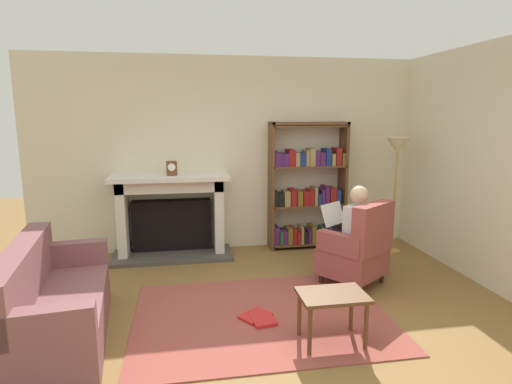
% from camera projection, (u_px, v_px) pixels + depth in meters
% --- Properties ---
extents(ground, '(14.00, 14.00, 0.00)m').
position_uv_depth(ground, '(268.00, 333.00, 3.71)').
color(ground, olive).
extents(back_wall, '(5.60, 0.10, 2.70)m').
position_uv_depth(back_wall, '(233.00, 154.00, 5.94)').
color(back_wall, beige).
rests_on(back_wall, ground).
extents(side_wall_right, '(0.10, 5.20, 2.70)m').
position_uv_depth(side_wall_right, '(460.00, 161.00, 5.12)').
color(side_wall_right, beige).
rests_on(side_wall_right, ground).
extents(area_rug, '(2.40, 1.80, 0.01)m').
position_uv_depth(area_rug, '(262.00, 316.00, 4.00)').
color(area_rug, '#9B473E').
rests_on(area_rug, ground).
extents(fireplace, '(1.59, 0.64, 1.12)m').
position_uv_depth(fireplace, '(171.00, 213.00, 5.69)').
color(fireplace, '#4C4742').
rests_on(fireplace, ground).
extents(mantel_clock, '(0.14, 0.14, 0.19)m').
position_uv_depth(mantel_clock, '(172.00, 168.00, 5.48)').
color(mantel_clock, brown).
rests_on(mantel_clock, fireplace).
extents(bookshelf, '(1.10, 0.32, 1.81)m').
position_uv_depth(bookshelf, '(307.00, 189.00, 5.99)').
color(bookshelf, brown).
rests_on(bookshelf, ground).
extents(armchair_reading, '(0.88, 0.88, 0.97)m').
position_uv_depth(armchair_reading, '(358.00, 249.00, 4.69)').
color(armchair_reading, '#331E14').
rests_on(armchair_reading, ground).
extents(seated_reader, '(0.56, 0.59, 1.14)m').
position_uv_depth(seated_reader, '(350.00, 230.00, 4.73)').
color(seated_reader, silver).
rests_on(seated_reader, ground).
extents(sofa_floral, '(0.92, 1.78, 0.85)m').
position_uv_depth(sofa_floral, '(53.00, 305.00, 3.53)').
color(sofa_floral, '#815053').
rests_on(sofa_floral, ground).
extents(side_table, '(0.56, 0.39, 0.44)m').
position_uv_depth(side_table, '(332.00, 301.00, 3.48)').
color(side_table, brown).
rests_on(side_table, ground).
extents(scattered_books, '(0.35, 0.40, 0.03)m').
position_uv_depth(scattered_books, '(259.00, 318.00, 3.92)').
color(scattered_books, red).
rests_on(scattered_books, area_rug).
extents(floor_lamp, '(0.32, 0.32, 1.61)m').
position_uv_depth(floor_lamp, '(397.00, 156.00, 5.65)').
color(floor_lamp, '#B7933F').
rests_on(floor_lamp, ground).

